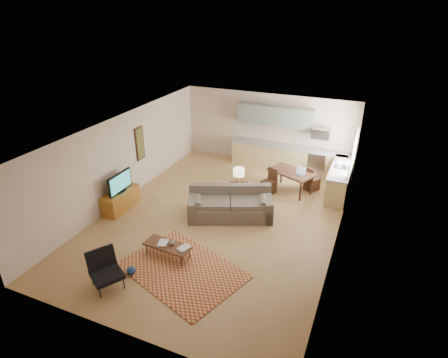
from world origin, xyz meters
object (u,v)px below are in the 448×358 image
at_px(console_table, 238,194).
at_px(dining_table, 291,181).
at_px(armchair, 106,272).
at_px(tv_credenza, 121,200).
at_px(coffee_table, 168,250).
at_px(sofa, 230,204).

bearing_deg(console_table, dining_table, 31.78).
xyz_separation_m(console_table, dining_table, (1.27, 1.48, 0.02)).
xyz_separation_m(armchair, dining_table, (2.58, 6.07, -0.06)).
height_order(tv_credenza, dining_table, dining_table).
bearing_deg(coffee_table, armchair, -110.74).
bearing_deg(armchair, sofa, 12.06).
height_order(armchair, dining_table, armchair).
bearing_deg(sofa, tv_credenza, 171.94).
bearing_deg(coffee_table, tv_credenza, 153.38).
xyz_separation_m(sofa, coffee_table, (-0.70, -2.33, -0.26)).
relative_size(coffee_table, armchair, 1.42).
height_order(coffee_table, dining_table, dining_table).
distance_m(armchair, console_table, 4.78).
bearing_deg(sofa, dining_table, 39.15).
bearing_deg(tv_credenza, armchair, -57.82).
distance_m(armchair, dining_table, 6.60).
bearing_deg(sofa, armchair, -132.90).
height_order(sofa, armchair, sofa).
bearing_deg(console_table, sofa, -103.36).
distance_m(sofa, console_table, 0.82).
height_order(tv_credenza, console_table, console_table).
bearing_deg(coffee_table, sofa, 77.01).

